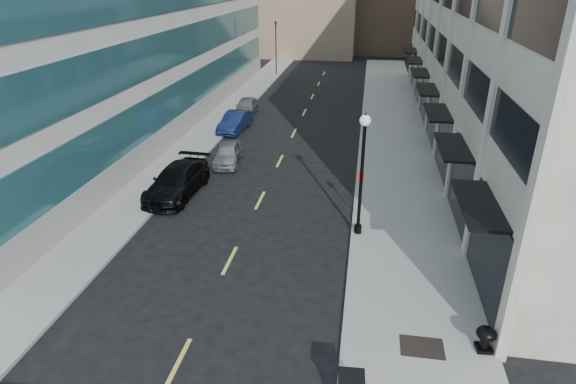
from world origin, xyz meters
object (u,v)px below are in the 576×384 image
(car_blue_sedan, at_px, (235,122))
(lamppost, at_px, (362,165))
(traffic_signal, at_px, (276,25))
(car_black_pickup, at_px, (177,181))
(urn_planter, at_px, (486,337))
(car_grey_sedan, at_px, (246,106))
(car_silver_sedan, at_px, (228,154))
(sign_post, at_px, (361,187))

(car_blue_sedan, distance_m, lamppost, 18.02)
(traffic_signal, xyz_separation_m, car_black_pickup, (0.90, -34.00, -4.92))
(lamppost, xyz_separation_m, urn_planter, (4.22, -7.04, -2.84))
(car_black_pickup, xyz_separation_m, car_grey_sedan, (-0.20, 16.50, -0.08))
(car_black_pickup, bearing_deg, car_blue_sedan, 92.64)
(car_blue_sedan, bearing_deg, urn_planter, -52.42)
(car_silver_sedan, bearing_deg, sign_post, -44.04)
(car_silver_sedan, relative_size, car_blue_sedan, 0.89)
(car_silver_sedan, distance_m, lamppost, 12.02)
(traffic_signal, relative_size, car_grey_sedan, 1.66)
(car_blue_sedan, bearing_deg, lamppost, -51.59)
(lamppost, bearing_deg, urn_planter, -59.06)
(traffic_signal, distance_m, car_black_pickup, 34.37)
(traffic_signal, distance_m, urn_planter, 46.77)
(car_black_pickup, xyz_separation_m, sign_post, (9.90, -1.35, 0.98))
(car_grey_sedan, height_order, sign_post, sign_post)
(car_grey_sedan, bearing_deg, traffic_signal, 89.16)
(car_silver_sedan, relative_size, urn_planter, 4.46)
(sign_post, bearing_deg, urn_planter, -59.73)
(car_grey_sedan, xyz_separation_m, urn_planter, (14.32, -26.50, -0.03))
(car_grey_sedan, bearing_deg, lamppost, -65.71)
(car_silver_sedan, xyz_separation_m, car_grey_sedan, (-1.60, 11.46, 0.05))
(car_blue_sedan, relative_size, car_grey_sedan, 1.04)
(sign_post, bearing_deg, car_silver_sedan, 147.31)
(car_silver_sedan, height_order, car_blue_sedan, car_blue_sedan)
(car_grey_sedan, xyz_separation_m, lamppost, (10.10, -19.46, 2.81))
(lamppost, bearing_deg, car_silver_sedan, 136.73)
(traffic_signal, height_order, car_black_pickup, traffic_signal)
(car_grey_sedan, relative_size, sign_post, 1.65)
(car_blue_sedan, height_order, car_grey_sedan, car_blue_sedan)
(urn_planter, bearing_deg, sign_post, 116.01)
(car_blue_sedan, bearing_deg, car_black_pickup, -85.45)
(car_black_pickup, xyz_separation_m, lamppost, (9.90, -2.96, 2.72))
(urn_planter, bearing_deg, car_blue_sedan, 122.75)
(car_black_pickup, relative_size, car_silver_sedan, 1.41)
(car_blue_sedan, relative_size, urn_planter, 5.01)
(urn_planter, bearing_deg, car_silver_sedan, 130.22)
(car_blue_sedan, relative_size, sign_post, 1.72)
(urn_planter, bearing_deg, car_grey_sedan, 118.39)
(traffic_signal, bearing_deg, lamppost, -73.71)
(lamppost, xyz_separation_m, sign_post, (0.00, 1.61, -1.75))
(car_grey_sedan, distance_m, lamppost, 22.11)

